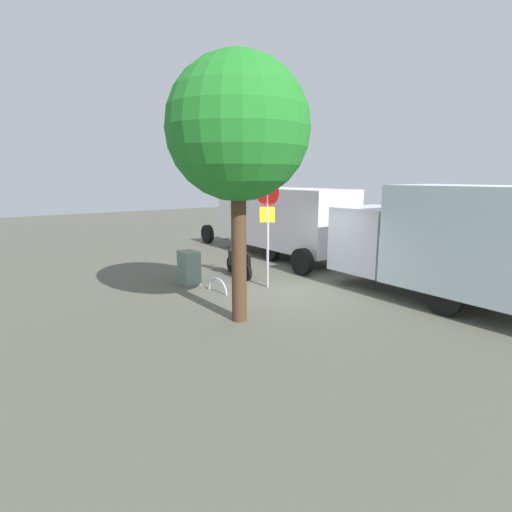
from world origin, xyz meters
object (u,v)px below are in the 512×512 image
Objects in this scene: box_truck_near at (449,240)px; box_truck_far at (281,218)px; street_tree at (238,130)px; utility_cabinet at (189,268)px; bike_rack_hoop at (218,292)px; motorcycle at (239,261)px; stop_sign at (268,216)px.

box_truck_far is (7.49, -0.62, -0.09)m from box_truck_near.
utility_cabinet is at bearing -8.48° from street_tree.
street_tree is 5.16m from utility_cabinet.
bike_rack_hoop is (2.26, -0.76, -4.21)m from street_tree.
utility_cabinet is (-1.88, 5.19, -1.06)m from box_truck_far.
box_truck_far is 4.09m from motorcycle.
stop_sign reaches higher than box_truck_near.
stop_sign reaches higher than motorcycle.
street_tree reaches higher than motorcycle.
utility_cabinet is (1.70, 1.72, -1.61)m from stop_sign.
stop_sign is at bearing -50.37° from street_tree.
utility_cabinet is at bearing 45.32° from stop_sign.
box_truck_far is 8.32m from street_tree.
street_tree is at bearing 171.52° from utility_cabinet.
box_truck_far reaches higher than utility_cabinet.
bike_rack_hoop is (-1.20, 1.54, -0.52)m from motorcycle.
box_truck_near is at bearing 176.34° from box_truck_far.
box_truck_far reaches higher than bike_rack_hoop.
motorcycle is 5.55m from street_tree.
utility_cabinet reaches higher than bike_rack_hoop.
box_truck_far is at bearing -50.51° from motorcycle.
motorcycle is at bearing -52.17° from bike_rack_hoop.
motorcycle is 1.76× the size of utility_cabinet.
motorcycle is 1.78m from utility_cabinet.
box_truck_near is 1.39× the size of street_tree.
box_truck_far is at bearing -4.86° from box_truck_near.
box_truck_far is at bearing -46.45° from street_tree.
stop_sign is (3.91, 2.85, 0.46)m from box_truck_near.
box_truck_far is 5.02m from stop_sign.
street_tree is at bearing 155.69° from motorcycle.
box_truck_near is 2.53× the size of stop_sign.
box_truck_near is 0.95× the size of box_truck_far.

